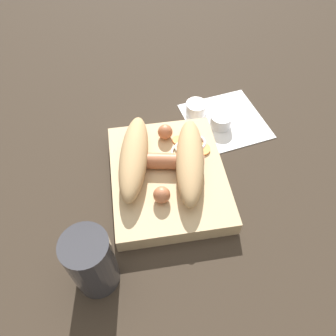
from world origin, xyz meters
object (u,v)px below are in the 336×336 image
at_px(food_tray, 168,177).
at_px(drink_glass, 92,263).
at_px(bread_roll, 162,157).
at_px(sausage, 164,161).
at_px(condiment_cup_far, 196,109).
at_px(condiment_cup_near, 221,122).

relative_size(food_tray, drink_glass, 2.05).
xyz_separation_m(bread_roll, sausage, (0.00, 0.00, -0.01)).
xyz_separation_m(condiment_cup_far, drink_glass, (0.31, -0.21, 0.04)).
bearing_deg(condiment_cup_far, sausage, -31.07).
bearing_deg(condiment_cup_near, bread_roll, -51.64).
relative_size(bread_roll, sausage, 1.28).
bearing_deg(condiment_cup_far, drink_glass, -33.87).
xyz_separation_m(food_tray, drink_glass, (0.15, -0.12, 0.04)).
relative_size(sausage, condiment_cup_far, 3.78).
bearing_deg(food_tray, sausage, -157.27).
bearing_deg(food_tray, condiment_cup_near, 133.60).
xyz_separation_m(sausage, condiment_cup_near, (-0.11, 0.13, -0.03)).
height_order(bread_roll, condiment_cup_near, bread_roll).
bearing_deg(drink_glass, bread_roll, 144.52).
bearing_deg(sausage, drink_glass, -36.26).
height_order(food_tray, bread_roll, bread_roll).
xyz_separation_m(sausage, drink_glass, (0.16, -0.12, 0.01)).
xyz_separation_m(food_tray, bread_roll, (-0.01, -0.01, 0.04)).
distance_m(food_tray, sausage, 0.03).
distance_m(food_tray, bread_roll, 0.04).
bearing_deg(sausage, food_tray, 22.73).
relative_size(food_tray, condiment_cup_near, 5.56).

